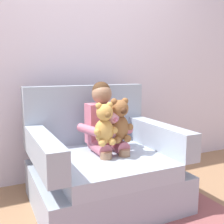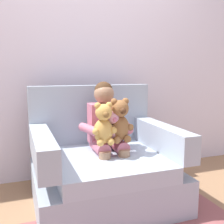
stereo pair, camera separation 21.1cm
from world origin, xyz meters
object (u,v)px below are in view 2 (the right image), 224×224
Objects in this scene: seated_child at (107,126)px; plush_honey at (104,125)px; armchair at (103,166)px; plush_brown at (120,122)px; plush_pink at (113,127)px.

seated_child is 2.51× the size of plush_honey.
armchair is 3.43× the size of plush_honey.
plush_brown is 0.07m from plush_pink.
plush_brown is (0.15, 0.03, 0.01)m from plush_honey.
plush_brown is at bearing -15.46° from plush_pink.
plush_honey is at bearing -104.20° from armchair.
armchair is 3.21× the size of plush_brown.
plush_pink is (0.01, -0.14, 0.02)m from seated_child.
plush_pink is (0.05, -0.10, 0.35)m from armchair.
plush_honey is 0.94× the size of plush_brown.
seated_child is 0.17m from plush_brown.
seated_child is at bearing 38.28° from armchair.
armchair is 4.36× the size of plush_pink.
armchair is at bearing 61.97° from plush_honey.
plush_brown is (0.06, -0.14, 0.06)m from seated_child.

